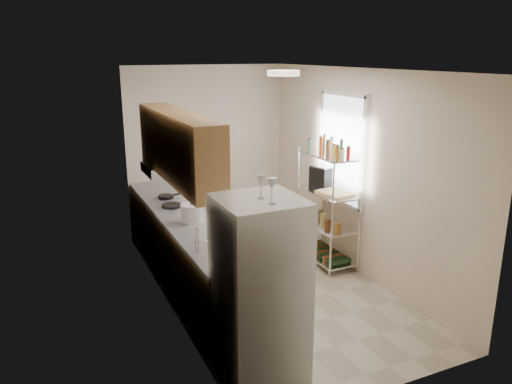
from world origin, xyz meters
TOP-DOWN VIEW (x-y plane):
  - room at (0.00, 0.00)m, footprint 2.52×4.42m
  - counter_run at (-0.92, 0.44)m, footprint 0.63×3.51m
  - upper_cabinets at (-1.05, 0.10)m, footprint 0.33×2.20m
  - range_hood at (-1.00, 0.90)m, footprint 0.50×0.60m
  - window at (1.23, 0.35)m, footprint 0.06×1.00m
  - bakers_rack at (1.00, 0.30)m, footprint 0.45×0.90m
  - ceiling_dome at (0.00, -0.30)m, footprint 0.34×0.34m
  - refrigerator at (-0.87, -1.58)m, footprint 0.68×0.68m
  - wine_glass_a at (-0.84, -1.74)m, footprint 0.07×0.07m
  - wine_glass_b at (-0.86, -1.58)m, footprint 0.07×0.07m
  - rice_cooker at (-0.90, 0.19)m, footprint 0.26×0.26m
  - frying_pan_large at (-0.97, 0.83)m, footprint 0.27×0.27m
  - frying_pan_small at (-0.93, 1.25)m, footprint 0.25×0.25m
  - cutting_board at (1.02, 0.15)m, footprint 0.41×0.50m
  - espresso_machine at (1.01, 0.50)m, footprint 0.26×0.31m
  - storage_bag at (0.94, 0.63)m, footprint 0.10×0.14m

SIDE VIEW (x-z plane):
  - counter_run at x=-0.92m, z-range 0.00..0.90m
  - storage_bag at x=0.94m, z-range 0.56..0.72m
  - refrigerator at x=-0.87m, z-range 0.00..1.65m
  - frying_pan_large at x=-0.97m, z-range 0.90..0.94m
  - frying_pan_small at x=-0.93m, z-range 0.90..0.94m
  - rice_cooker at x=-0.90m, z-range 0.90..1.11m
  - cutting_board at x=1.02m, z-range 1.01..1.04m
  - bakers_rack at x=1.00m, z-range 0.24..1.97m
  - espresso_machine at x=1.01m, z-range 1.01..1.32m
  - room at x=0.00m, z-range -0.01..2.61m
  - range_hood at x=-1.00m, z-range 1.33..1.45m
  - window at x=1.23m, z-range 0.82..2.28m
  - wine_glass_b at x=-0.86m, z-range 1.65..1.85m
  - wine_glass_a at x=-0.84m, z-range 1.65..1.86m
  - upper_cabinets at x=-1.05m, z-range 1.45..2.17m
  - ceiling_dome at x=0.00m, z-range 2.54..2.60m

